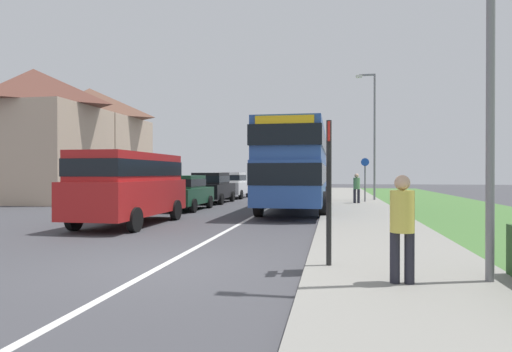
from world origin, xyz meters
TOP-DOWN VIEW (x-y plane):
  - ground_plane at (0.00, 0.00)m, footprint 120.00×120.00m
  - lane_marking_centre at (0.00, 8.00)m, footprint 0.14×60.00m
  - pavement_near_side at (4.20, 6.00)m, footprint 3.20×68.00m
  - double_decker_bus at (1.44, 11.95)m, footprint 2.80×9.70m
  - parked_van_red at (-3.49, 5.85)m, footprint 2.11×5.30m
  - parked_car_dark_green at (-3.72, 11.53)m, footprint 1.97×3.96m
  - parked_car_black at (-3.72, 16.30)m, footprint 1.94×4.20m
  - parked_car_white at (-3.70, 21.13)m, footprint 1.97×3.96m
  - pedestrian_at_stop at (4.05, -0.94)m, footprint 0.34×0.34m
  - pedestrian_walking_away at (4.27, 15.93)m, footprint 0.34×0.34m
  - bus_stop_sign at (3.00, 0.12)m, footprint 0.09×0.52m
  - cycle_route_sign at (4.79, 17.20)m, footprint 0.44×0.08m
  - street_lamp_near at (5.22, -0.59)m, footprint 1.14×0.20m
  - street_lamp_mid at (5.34, 18.91)m, footprint 1.14×0.20m
  - house_terrace_far_side at (-14.12, 18.10)m, footprint 7.09×11.66m

SIDE VIEW (x-z plane):
  - ground_plane at x=0.00m, z-range 0.00..0.00m
  - lane_marking_centre at x=0.00m, z-range 0.00..0.01m
  - pavement_near_side at x=4.20m, z-range 0.00..0.12m
  - parked_car_dark_green at x=-3.72m, z-range 0.08..1.67m
  - parked_car_black at x=-3.72m, z-range 0.08..1.79m
  - parked_car_white at x=-3.70m, z-range 0.08..1.82m
  - pedestrian_at_stop at x=4.05m, z-range 0.14..1.81m
  - pedestrian_walking_away at x=4.27m, z-range 0.14..1.81m
  - parked_van_red at x=-3.49m, z-range 0.21..2.55m
  - cycle_route_sign at x=4.79m, z-range 0.17..2.69m
  - bus_stop_sign at x=3.00m, z-range 0.24..2.84m
  - double_decker_bus at x=1.44m, z-range 0.29..3.99m
  - house_terrace_far_side at x=-14.12m, z-range 0.00..7.76m
  - street_lamp_near at x=5.22m, z-range 0.55..7.69m
  - street_lamp_mid at x=5.34m, z-range 0.55..8.07m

